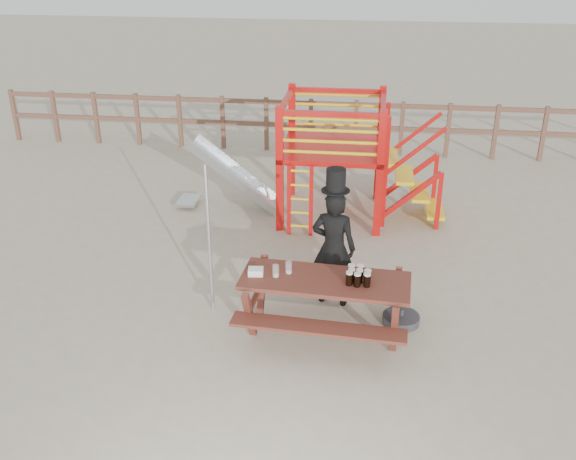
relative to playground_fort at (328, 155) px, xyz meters
name	(u,v)px	position (x,y,z in m)	size (l,w,h in m)	color
ground	(296,324)	(-0.12, -3.58, -1.07)	(60.00, 60.00, 0.00)	#B5A78D
back_fence	(333,120)	(-0.12, 3.42, -0.34)	(15.09, 0.09, 1.20)	brown
playground_fort	(328,155)	(0.00, 0.00, 0.00)	(4.71, 1.84, 2.10)	#BA0E0C
picnic_table	(325,300)	(0.24, -3.74, -0.58)	(2.11, 1.52, 0.78)	maroon
man_with_hat	(334,245)	(0.29, -2.96, -0.22)	(0.64, 0.48, 1.90)	black
metal_pole	(209,241)	(-1.25, -3.38, -0.05)	(0.04, 0.04, 2.04)	#B2B2B7
parasol_base	(401,319)	(1.20, -3.37, -1.02)	(0.47, 0.47, 0.20)	#313136
paper_bag	(256,272)	(-0.60, -3.74, -0.25)	(0.18, 0.14, 0.08)	white
stout_pints	(358,276)	(0.63, -3.78, -0.20)	(0.29, 0.29, 0.17)	black
empty_glasses	(282,270)	(-0.28, -3.70, -0.22)	(0.22, 0.19, 0.15)	silver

